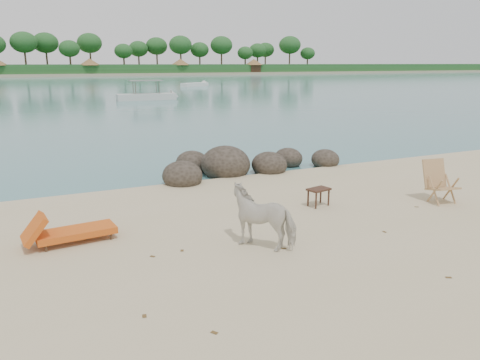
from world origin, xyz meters
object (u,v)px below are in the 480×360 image
object	(u,v)px
lounge_chair	(76,229)
side_table	(318,198)
deck_chair	(443,183)
boulders	(237,165)
cow	(264,217)

from	to	relation	value
lounge_chair	side_table	bearing A→B (deg)	-6.28
deck_chair	side_table	bearing A→B (deg)	169.44
boulders	side_table	world-z (taller)	boulders
boulders	cow	world-z (taller)	cow
boulders	side_table	distance (m)	4.39
cow	deck_chair	xyz separation A→B (m)	(5.47, 0.61, -0.06)
boulders	lounge_chair	size ratio (longest dim) A/B	3.42
cow	deck_chair	world-z (taller)	cow
boulders	deck_chair	size ratio (longest dim) A/B	6.04
boulders	side_table	size ratio (longest dim) A/B	11.63
cow	side_table	bearing A→B (deg)	172.52
boulders	side_table	bearing A→B (deg)	-86.80
lounge_chair	deck_chair	xyz separation A→B (m)	(8.79, -1.12, 0.25)
lounge_chair	deck_chair	distance (m)	8.86
boulders	deck_chair	xyz separation A→B (m)	(3.28, -5.46, 0.31)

